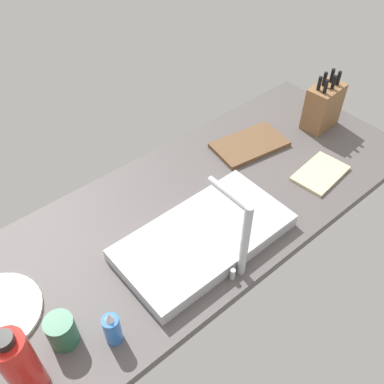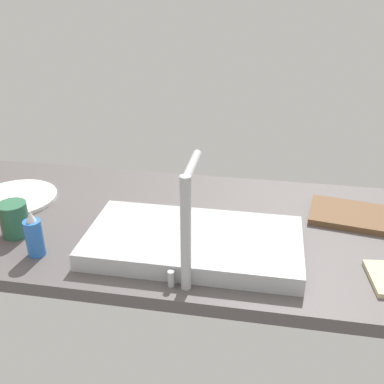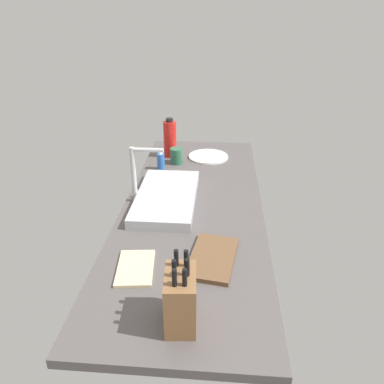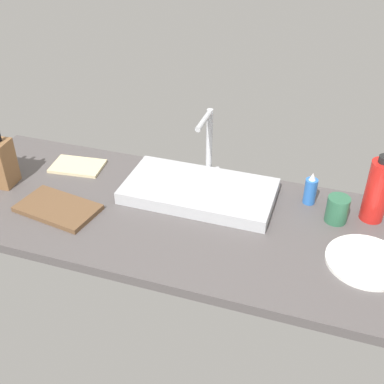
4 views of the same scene
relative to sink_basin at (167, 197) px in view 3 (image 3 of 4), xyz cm
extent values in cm
cube|color=#514C4C|center=(-2.46, -13.01, -4.07)|extent=(181.45, 66.59, 3.50)
cube|color=#B7BABF|center=(0.00, 0.00, 0.00)|extent=(54.57, 28.29, 4.64)
cylinder|color=#B7BABF|center=(-0.97, 15.29, 11.66)|extent=(2.40, 2.40, 27.96)
cylinder|color=#B7BABF|center=(-0.97, 7.89, 24.64)|extent=(2.00, 14.80, 2.00)
cylinder|color=#B7BABF|center=(2.53, 15.29, -0.32)|extent=(1.60, 1.60, 4.00)
cube|color=brown|center=(-76.41, -15.20, 6.63)|extent=(15.58, 10.27, 17.91)
cylinder|color=black|center=(-80.34, -16.92, 18.34)|extent=(1.50, 1.50, 5.50)
cylinder|color=black|center=(-80.66, -14.16, 18.34)|extent=(1.50, 1.50, 5.50)
cylinder|color=black|center=(-76.08, -17.22, 18.34)|extent=(1.50, 1.50, 5.50)
cylinder|color=black|center=(-76.74, -13.58, 18.34)|extent=(1.50, 1.50, 5.50)
cylinder|color=black|center=(-71.94, -16.50, 18.34)|extent=(1.50, 1.50, 5.50)
cylinder|color=black|center=(-72.00, -13.62, 18.34)|extent=(1.50, 1.50, 5.50)
cube|color=brown|center=(-44.74, -23.91, -1.42)|extent=(30.33, 20.52, 1.80)
cylinder|color=blue|center=(38.75, 8.81, 2.53)|extent=(4.43, 4.43, 9.70)
cone|color=silver|center=(38.75, 8.81, 8.78)|extent=(2.44, 2.44, 2.80)
cylinder|color=red|center=(60.25, 6.16, 8.84)|extent=(7.98, 7.98, 22.31)
cylinder|color=black|center=(60.25, 6.16, 21.09)|extent=(4.39, 4.39, 2.20)
cylinder|color=white|center=(59.47, -18.02, -1.72)|extent=(24.81, 24.81, 1.20)
cube|color=beige|center=(-52.75, 4.07, -1.72)|extent=(21.70, 15.22, 1.20)
cylinder|color=#2D6647|center=(48.75, 0.82, 2.38)|extent=(7.54, 7.54, 9.41)
camera|label=1|loc=(56.94, 61.34, 103.91)|focal=40.21mm
camera|label=2|loc=(-16.65, 96.32, 63.45)|focal=42.41mm
camera|label=3|loc=(-159.22, -25.24, 84.98)|focal=34.79mm
camera|label=4|loc=(43.01, -138.54, 98.65)|focal=44.89mm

